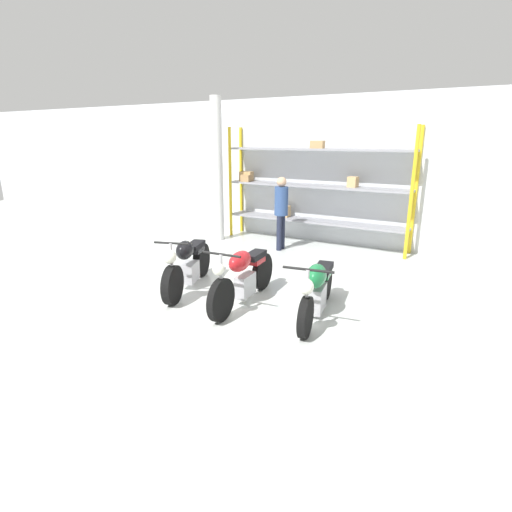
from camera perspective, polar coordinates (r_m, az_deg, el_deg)
ground_plane at (r=6.62m, az=-1.72°, el=-6.68°), size 30.00×30.00×0.00m
back_wall at (r=10.28m, az=11.72°, el=11.68°), size 30.00×0.08×3.60m
shelving_rack at (r=10.16m, az=7.84°, el=9.95°), size 4.72×0.63×2.88m
support_pillar at (r=10.46m, az=-5.54°, el=12.01°), size 0.28×0.28×3.60m
motorcycle_black at (r=7.17m, az=-9.73°, el=-1.19°), size 0.87×2.02×1.03m
motorcycle_red at (r=6.43m, az=-1.81°, el=-2.81°), size 0.61×2.12×1.03m
motorcycle_green at (r=6.05m, az=8.72°, el=-4.59°), size 0.68×2.02×0.97m
person_browsing at (r=9.53m, az=3.62°, el=6.95°), size 0.33×0.33×1.74m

